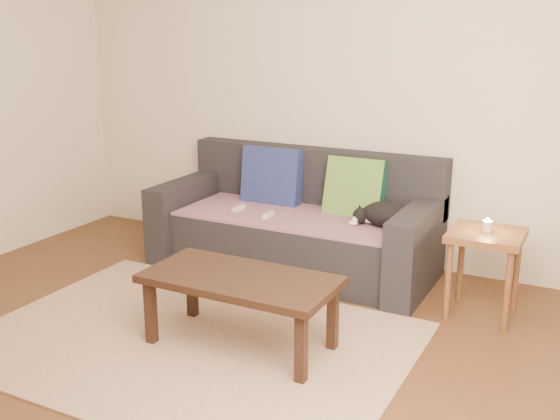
{
  "coord_description": "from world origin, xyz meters",
  "views": [
    {
      "loc": [
        2.07,
        -2.71,
        1.78
      ],
      "look_at": [
        0.05,
        1.2,
        0.55
      ],
      "focal_mm": 42.0,
      "sensor_mm": 36.0,
      "label": 1
    }
  ],
  "objects_px": {
    "wii_remote_b": "(268,215)",
    "side_table": "(485,247)",
    "wii_remote_a": "(239,208)",
    "coffee_table": "(240,285)",
    "sofa": "(297,228)",
    "cat": "(384,214)"
  },
  "relations": [
    {
      "from": "wii_remote_b",
      "to": "side_table",
      "type": "xyz_separation_m",
      "value": [
        1.55,
        -0.01,
        0.0
      ]
    },
    {
      "from": "wii_remote_b",
      "to": "wii_remote_a",
      "type": "bearing_deg",
      "value": 70.83
    },
    {
      "from": "wii_remote_a",
      "to": "coffee_table",
      "type": "height_order",
      "value": "wii_remote_a"
    },
    {
      "from": "cat",
      "to": "coffee_table",
      "type": "distance_m",
      "value": 1.35
    },
    {
      "from": "sofa",
      "to": "coffee_table",
      "type": "bearing_deg",
      "value": -77.51
    },
    {
      "from": "cat",
      "to": "wii_remote_b",
      "type": "xyz_separation_m",
      "value": [
        -0.82,
        -0.17,
        -0.07
      ]
    },
    {
      "from": "wii_remote_a",
      "to": "side_table",
      "type": "distance_m",
      "value": 1.84
    },
    {
      "from": "cat",
      "to": "side_table",
      "type": "relative_size",
      "value": 0.82
    },
    {
      "from": "sofa",
      "to": "wii_remote_b",
      "type": "distance_m",
      "value": 0.3
    },
    {
      "from": "sofa",
      "to": "side_table",
      "type": "relative_size",
      "value": 3.78
    },
    {
      "from": "wii_remote_b",
      "to": "cat",
      "type": "bearing_deg",
      "value": -84.93
    },
    {
      "from": "side_table",
      "to": "coffee_table",
      "type": "xyz_separation_m",
      "value": [
        -1.14,
        -1.09,
        -0.08
      ]
    },
    {
      "from": "sofa",
      "to": "cat",
      "type": "xyz_separation_m",
      "value": [
        0.7,
        -0.06,
        0.22
      ]
    },
    {
      "from": "wii_remote_a",
      "to": "coffee_table",
      "type": "xyz_separation_m",
      "value": [
        0.7,
        -1.17,
        -0.07
      ]
    },
    {
      "from": "coffee_table",
      "to": "side_table",
      "type": "bearing_deg",
      "value": 43.79
    },
    {
      "from": "cat",
      "to": "wii_remote_a",
      "type": "xyz_separation_m",
      "value": [
        -1.11,
        -0.11,
        -0.07
      ]
    },
    {
      "from": "wii_remote_a",
      "to": "side_table",
      "type": "relative_size",
      "value": 0.27
    },
    {
      "from": "side_table",
      "to": "coffee_table",
      "type": "bearing_deg",
      "value": -136.21
    },
    {
      "from": "cat",
      "to": "wii_remote_b",
      "type": "height_order",
      "value": "cat"
    },
    {
      "from": "cat",
      "to": "side_table",
      "type": "distance_m",
      "value": 0.76
    },
    {
      "from": "sofa",
      "to": "wii_remote_a",
      "type": "relative_size",
      "value": 14.0
    },
    {
      "from": "wii_remote_a",
      "to": "side_table",
      "type": "height_order",
      "value": "side_table"
    }
  ]
}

